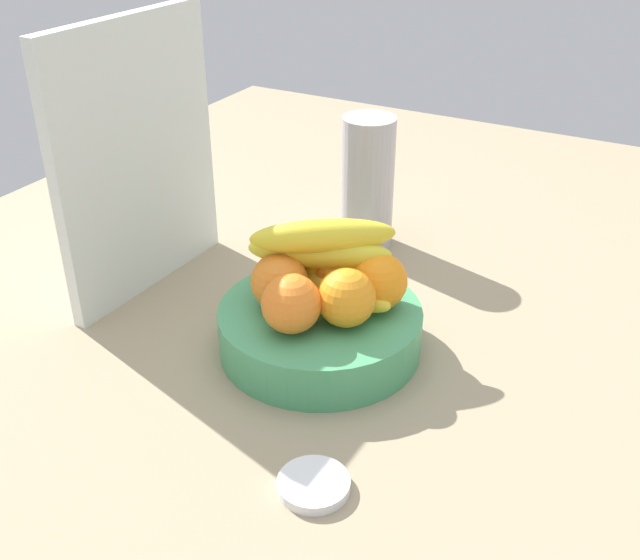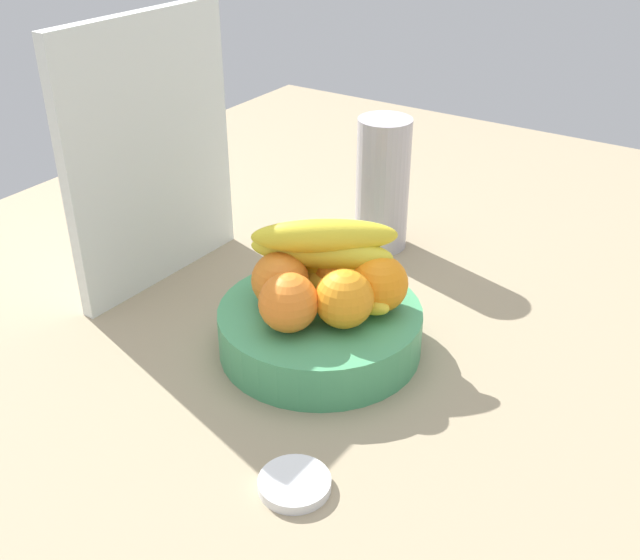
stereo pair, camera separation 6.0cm
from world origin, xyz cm
name	(u,v)px [view 2 (the right image)]	position (x,y,z in cm)	size (l,w,h in cm)	color
ground_plane	(330,343)	(0.00, 0.00, -1.50)	(180.00, 140.00, 3.00)	gray
fruit_bowl	(320,329)	(-3.35, -0.74, 2.82)	(24.34, 24.34, 5.64)	#479E66
orange_front_left	(290,303)	(-8.64, -0.17, 9.05)	(6.83, 6.83, 6.83)	orange
orange_front_right	(344,299)	(-4.55, -4.76, 9.05)	(6.83, 6.83, 6.83)	orange
orange_center	(379,284)	(0.58, -6.39, 9.05)	(6.83, 6.83, 6.83)	orange
orange_back_left	(340,269)	(1.02, -0.82, 9.05)	(6.83, 6.83, 6.83)	orange
orange_back_right	(296,258)	(0.41, 5.23, 9.05)	(6.83, 6.83, 6.83)	orange
orange_top_stack	(280,280)	(-5.11, 3.70, 9.05)	(6.83, 6.83, 6.83)	orange
banana_bunch	(325,259)	(-0.79, 0.23, 10.94)	(13.10, 19.00, 10.60)	yellow
cutting_board	(149,155)	(-0.42, 27.98, 18.00)	(28.00, 1.80, 36.00)	white
thermos_tumbler	(383,184)	(24.84, 6.73, 9.94)	(7.87, 7.87, 19.88)	#BBB4BD
jar_lid	(295,484)	(-24.02, -11.38, 0.54)	(7.03, 7.03, 1.08)	white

